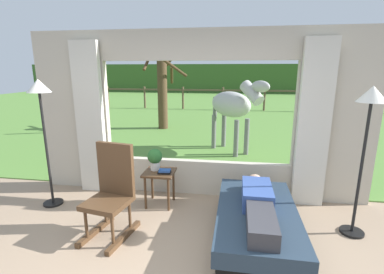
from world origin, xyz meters
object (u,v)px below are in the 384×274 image
potted_plant (155,158)px  floor_lamp_left (41,105)px  book_stack (165,171)px  pasture_tree (163,84)px  side_table (160,177)px  horse (233,105)px  recliner_sofa (256,225)px  floor_lamp_right (369,117)px  rocking_chair (112,191)px  reclining_person (258,203)px

potted_plant → floor_lamp_left: bearing=-168.9°
book_stack → pasture_tree: pasture_tree is taller
side_table → floor_lamp_left: size_ratio=0.28×
side_table → horse: 3.11m
side_table → horse: (1.02, 2.85, 0.73)m
book_stack → horse: (0.92, 2.91, 0.61)m
recliner_sofa → floor_lamp_right: bearing=17.4°
rocking_chair → floor_lamp_right: size_ratio=0.62×
floor_lamp_right → pasture_tree: pasture_tree is taller
potted_plant → horse: size_ratio=0.18×
side_table → floor_lamp_left: 1.93m
recliner_sofa → floor_lamp_left: (-2.95, 0.51, 1.27)m
side_table → recliner_sofa: bearing=-28.9°
potted_plant → floor_lamp_right: floor_lamp_right is taller
floor_lamp_left → reclining_person: bearing=-10.7°
recliner_sofa → reclining_person: bearing=-89.4°
reclining_person → pasture_tree: 6.74m
rocking_chair → book_stack: 0.87m
rocking_chair → potted_plant: rocking_chair is taller
reclining_person → book_stack: bearing=150.3°
floor_lamp_left → book_stack: bearing=6.0°
book_stack → horse: size_ratio=0.11×
book_stack → pasture_tree: 5.64m
potted_plant → floor_lamp_left: 1.74m
recliner_sofa → book_stack: book_stack is taller
reclining_person → horse: horse is taller
recliner_sofa → reclining_person: (-0.00, -0.05, 0.30)m
side_table → horse: horse is taller
book_stack → reclining_person: bearing=-30.3°
reclining_person → horse: 3.72m
floor_lamp_left → floor_lamp_right: bearing=-2.1°
potted_plant → recliner_sofa: bearing=-29.4°
book_stack → horse: bearing=72.4°
side_table → floor_lamp_right: size_ratio=0.29×
reclining_person → floor_lamp_left: size_ratio=0.78×
recliner_sofa → potted_plant: (-1.43, 0.81, 0.48)m
reclining_person → floor_lamp_right: bearing=19.6°
potted_plant → rocking_chair: bearing=-108.9°
recliner_sofa → pasture_tree: pasture_tree is taller
book_stack → side_table: bearing=147.2°
recliner_sofa → book_stack: 1.47m
rocking_chair → floor_lamp_left: bearing=165.9°
recliner_sofa → potted_plant: potted_plant is taller
recliner_sofa → floor_lamp_right: (1.19, 0.36, 1.24)m
recliner_sofa → floor_lamp_left: bearing=170.8°
rocking_chair → floor_lamp_left: size_ratio=0.61×
potted_plant → book_stack: (0.17, -0.12, -0.15)m
reclining_person → floor_lamp_right: (1.19, 0.41, 0.93)m
recliner_sofa → side_table: (-1.35, 0.75, 0.21)m
side_table → rocking_chair: bearing=-115.1°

